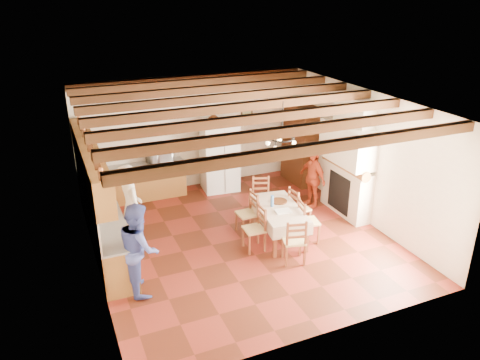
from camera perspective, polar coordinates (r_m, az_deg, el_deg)
name	(u,v)px	position (r m, az deg, el deg)	size (l,w,h in m)	color
floor	(241,239)	(10.20, 0.15, -7.23)	(6.00, 6.50, 0.02)	#4E1E10
ceiling	(241,102)	(9.08, 0.17, 9.52)	(6.00, 6.50, 0.02)	silver
wall_back	(192,132)	(12.43, -5.83, 5.83)	(6.00, 0.02, 3.00)	beige
wall_front	(330,252)	(6.98, 10.92, -8.62)	(6.00, 0.02, 3.00)	beige
wall_left	(89,199)	(8.89, -17.98, -2.23)	(0.02, 6.50, 3.00)	beige
wall_right	(363,155)	(11.01, 14.72, 2.94)	(0.02, 6.50, 3.00)	beige
ceiling_beams	(241,107)	(9.11, 0.17, 8.91)	(6.00, 6.30, 0.16)	#362612
lower_cabinets_left	(104,223)	(10.31, -16.22, -5.09)	(0.60, 4.30, 0.86)	brown
lower_cabinets_back	(140,183)	(12.17, -12.14, -0.32)	(2.30, 0.60, 0.86)	brown
countertop_left	(102,204)	(10.12, -16.49, -2.83)	(0.62, 4.30, 0.04)	slate
countertop_back	(138,166)	(12.00, -12.32, 1.66)	(2.34, 0.62, 0.04)	slate
backsplash_left	(86,192)	(9.97, -18.31, -1.42)	(0.03, 4.30, 0.60)	beige
backsplash_back	(135,151)	(12.16, -12.71, 3.51)	(2.30, 0.03, 0.60)	beige
upper_cabinets	(90,161)	(9.75, -17.84, 2.21)	(0.35, 4.20, 0.70)	brown
fireplace	(346,158)	(11.02, 12.85, 2.60)	(0.56, 1.60, 2.80)	beige
wall_picture	(247,113)	(12.84, 0.82, 8.11)	(0.34, 0.03, 0.42)	black
refrigerator	(220,157)	(12.30, -2.50, 2.85)	(0.91, 0.75, 1.82)	white
hutch	(300,144)	(12.83, 7.31, 4.39)	(0.50, 1.20, 2.18)	#3D1A0D
dining_table	(279,211)	(9.99, 4.80, -3.78)	(1.06, 1.74, 0.72)	beige
chandelier	(282,139)	(9.39, 5.11, 5.06)	(0.47, 0.47, 0.03)	black
chair_left_near	(254,228)	(9.61, 1.72, -5.92)	(0.42, 0.40, 0.96)	brown
chair_left_far	(247,213)	(10.22, 0.83, -4.05)	(0.42, 0.40, 0.96)	brown
chair_right_near	(309,221)	(10.01, 8.38, -4.93)	(0.42, 0.40, 0.96)	brown
chair_right_far	(299,208)	(10.55, 7.24, -3.35)	(0.42, 0.40, 0.96)	brown
chair_end_near	(294,240)	(9.26, 6.60, -7.27)	(0.42, 0.40, 0.96)	brown
chair_end_far	(261,197)	(10.96, 2.63, -2.14)	(0.42, 0.40, 0.96)	brown
person_man	(131,208)	(9.66, -13.09, -3.34)	(0.68, 0.45, 1.87)	white
person_woman_blue	(139,248)	(8.41, -12.18, -8.11)	(0.82, 0.64, 1.69)	#4553A7
person_woman_red	(312,178)	(11.50, 8.79, 0.21)	(0.86, 0.36, 1.47)	#B23A1E
microwave	(160,156)	(12.04, -9.77, 2.88)	(0.60, 0.41, 0.33)	silver
fridge_vase	(214,118)	(11.93, -3.24, 7.57)	(0.29, 0.29, 0.30)	#3D1A0D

